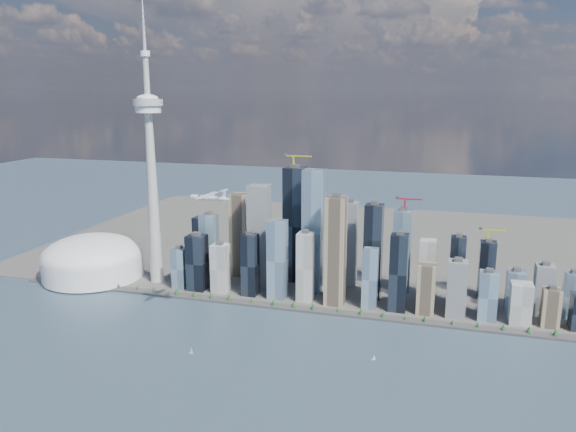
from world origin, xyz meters
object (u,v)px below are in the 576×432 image
(dome_stadium, at_px, (93,259))
(airplane, at_px, (209,197))
(sailboat_west, at_px, (191,351))
(sailboat_east, at_px, (374,358))
(needle_tower, at_px, (151,166))

(dome_stadium, bearing_deg, airplane, -26.80)
(sailboat_west, bearing_deg, airplane, 107.30)
(sailboat_east, bearing_deg, needle_tower, 151.81)
(dome_stadium, relative_size, airplane, 2.88)
(needle_tower, height_order, sailboat_west, needle_tower)
(needle_tower, xyz_separation_m, dome_stadium, (-140.00, -10.00, -196.40))
(airplane, xyz_separation_m, sailboat_west, (1.75, -83.18, -215.04))
(sailboat_west, bearing_deg, sailboat_east, 27.80)
(dome_stadium, distance_m, airplane, 421.01)
(needle_tower, xyz_separation_m, airplane, (200.12, -181.83, -17.38))
(dome_stadium, xyz_separation_m, airplane, (340.12, -171.83, 179.02))
(dome_stadium, bearing_deg, sailboat_west, -36.72)
(sailboat_west, bearing_deg, needle_tower, 143.39)
(needle_tower, bearing_deg, dome_stadium, -175.91)
(sailboat_west, xyz_separation_m, sailboat_east, (260.48, 53.98, -0.82))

